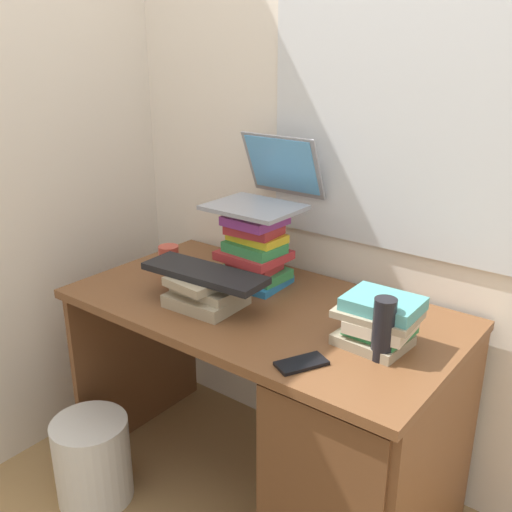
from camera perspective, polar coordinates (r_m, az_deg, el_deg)
ground_plane at (r=2.31m, az=0.45°, el=-21.34°), size 6.00×6.00×0.00m
wall_back at (r=2.06m, az=7.29°, el=13.61°), size 6.00×0.06×2.60m
wall_left at (r=2.38m, az=-17.22°, el=13.79°), size 0.05×6.00×2.60m
desk at (r=1.91m, az=7.90°, el=-16.47°), size 1.27×0.68×0.73m
book_stack_tall at (r=2.01m, az=-0.11°, el=0.68°), size 0.23×0.20×0.27m
book_stack_keyboard_riser at (r=1.89m, az=-4.97°, el=-3.54°), size 0.23×0.20×0.10m
book_stack_side at (r=1.67m, az=11.85°, el=-6.20°), size 0.23×0.18×0.14m
laptop at (r=2.01m, az=1.00°, el=6.49°), size 0.30×0.33×0.23m
keyboard at (r=1.87m, az=-5.03°, el=-1.66°), size 0.43×0.16×0.02m
computer_mouse at (r=1.78m, az=9.53°, el=-6.34°), size 0.06×0.10×0.04m
mug at (r=2.19m, az=-8.41°, el=-0.23°), size 0.11×0.07×0.09m
water_bottle at (r=1.60m, az=12.28°, el=-6.96°), size 0.06×0.06×0.17m
cell_phone at (r=1.57m, az=4.43°, el=-10.35°), size 0.12×0.15×0.01m
wastebasket at (r=2.24m, az=-15.56°, el=-18.53°), size 0.26×0.26×0.31m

